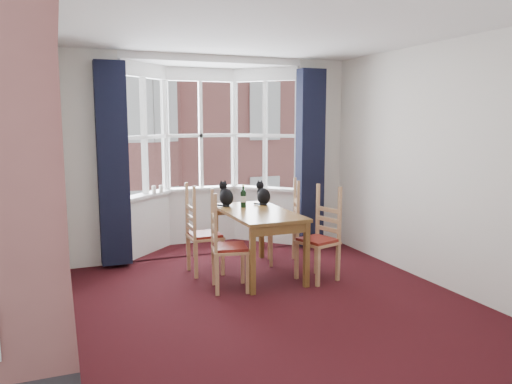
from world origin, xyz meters
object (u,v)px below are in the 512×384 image
chair_left_far (198,237)px  chair_right_near (323,241)px  chair_right_far (290,228)px  candle_short (161,189)px  candle_tall (154,190)px  cat_right (263,195)px  dining_table (258,219)px  wine_bottle (243,197)px  chair_left_near (222,249)px  cat_left (226,196)px

chair_left_far → chair_right_near: same height
chair_left_far → chair_right_near: 1.55m
chair_right_far → candle_short: (-1.48, 1.22, 0.45)m
chair_right_far → candle_tall: candle_tall is taller
cat_right → candle_short: (-1.15, 1.09, -0.00)m
dining_table → wine_bottle: wine_bottle is taller
chair_right_near → cat_right: bearing=114.8°
chair_left_near → chair_left_far: 0.70m
chair_right_far → wine_bottle: bearing=179.1°
chair_left_near → chair_right_near: 1.26m
chair_left_far → candle_tall: bearing=104.7°
chair_right_near → chair_right_far: (-0.08, 0.76, 0.00)m
chair_right_near → wine_bottle: bearing=133.8°
chair_right_near → cat_left: 1.41m
chair_right_far → candle_tall: bearing=143.1°
dining_table → cat_right: bearing=59.6°
chair_right_near → candle_short: size_ratio=8.30×
wine_bottle → chair_right_far: bearing=-0.9°
cat_right → chair_right_near: bearing=-65.2°
dining_table → chair_right_near: chair_right_near is taller
chair_right_far → wine_bottle: size_ratio=3.17×
chair_left_far → cat_right: (0.94, 0.14, 0.46)m
chair_left_near → cat_right: 1.27m
wine_bottle → chair_right_near: bearing=-46.2°
chair_right_far → candle_short: size_ratio=8.30×
chair_right_near → cat_left: cat_left is taller
candle_tall → cat_right: bearing=-40.2°
chair_left_far → cat_left: cat_left is taller
dining_table → chair_right_far: chair_right_far is taller
chair_left_far → cat_left: size_ratio=2.71×
chair_left_far → cat_right: size_ratio=2.80×
chair_left_far → chair_right_near: size_ratio=1.00×
dining_table → cat_left: (-0.24, 0.52, 0.23)m
chair_left_near → chair_right_near: same height
cat_left → cat_right: bearing=-9.6°
chair_right_far → cat_right: 0.58m
chair_right_near → candle_tall: 2.61m
dining_table → chair_left_far: (-0.69, 0.29, -0.23)m
chair_left_far → cat_right: cat_right is taller
candle_short → cat_left: bearing=-56.9°
chair_left_far → cat_left: 0.68m
dining_table → chair_left_far: chair_left_far is taller
chair_left_near → chair_left_far: bearing=97.9°
chair_right_near → candle_short: bearing=128.2°
dining_table → candle_tall: bearing=123.8°
dining_table → cat_left: size_ratio=4.25×
chair_right_far → chair_left_far: bearing=-179.4°
chair_right_near → cat_left: bearing=132.9°
wine_bottle → chair_left_near: bearing=-126.1°
wine_bottle → cat_right: bearing=20.3°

